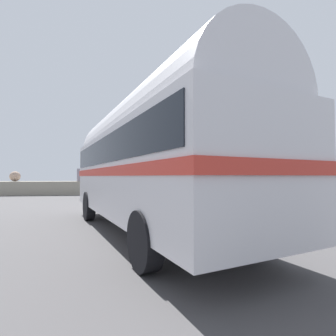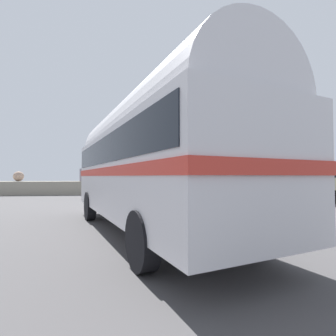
{
  "view_description": "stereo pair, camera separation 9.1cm",
  "coord_description": "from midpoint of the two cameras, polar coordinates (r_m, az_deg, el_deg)",
  "views": [
    {
      "loc": [
        -2.18,
        -9.94,
        1.51
      ],
      "look_at": [
        -1.33,
        -3.11,
        1.74
      ],
      "focal_mm": 27.18,
      "sensor_mm": 36.0,
      "label": 1
    },
    {
      "loc": [
        -2.09,
        -9.96,
        1.51
      ],
      "look_at": [
        -1.33,
        -3.11,
        1.74
      ],
      "focal_mm": 27.18,
      "sensor_mm": 36.0,
      "label": 2
    }
  ],
  "objects": [
    {
      "name": "ground",
      "position": [
        10.29,
        5.77,
        -10.26
      ],
      "size": [
        32.0,
        26.0,
        0.02
      ],
      "color": "#444344"
    },
    {
      "name": "vintage_coach",
      "position": [
        6.9,
        -4.16,
        2.59
      ],
      "size": [
        5.12,
        8.89,
        3.7
      ],
      "rotation": [
        0.0,
        0.0,
        0.34
      ],
      "color": "black",
      "rests_on": "ground"
    },
    {
      "name": "breakwater",
      "position": [
        21.88,
        -0.59,
        -4.22
      ],
      "size": [
        31.36,
        1.81,
        2.16
      ],
      "color": "gray",
      "rests_on": "ground"
    },
    {
      "name": "parked_car_nearest",
      "position": [
        15.46,
        20.64,
        -3.75
      ],
      "size": [
        4.2,
        1.95,
        1.86
      ],
      "rotation": [
        0.0,
        0.0,
        1.63
      ],
      "color": "black",
      "rests_on": "ground"
    },
    {
      "name": "parking_lines",
      "position": [
        16.52,
        28.85,
        -6.81
      ],
      "size": [
        7.92,
        4.4,
        0.01
      ],
      "color": "gold",
      "rests_on": "ground"
    },
    {
      "name": "parked_car_middle",
      "position": [
        16.64,
        28.62,
        -3.5
      ],
      "size": [
        4.25,
        2.11,
        1.86
      ],
      "rotation": [
        0.0,
        0.0,
        1.67
      ],
      "color": "black",
      "rests_on": "ground"
    },
    {
      "name": "lamp_post",
      "position": [
        17.21,
        4.61,
        4.07
      ],
      "size": [
        0.45,
        0.93,
        5.78
      ],
      "color": "#5B5B60",
      "rests_on": "ground"
    }
  ]
}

